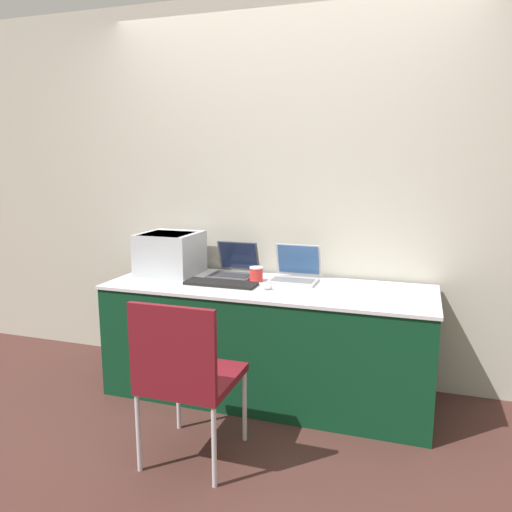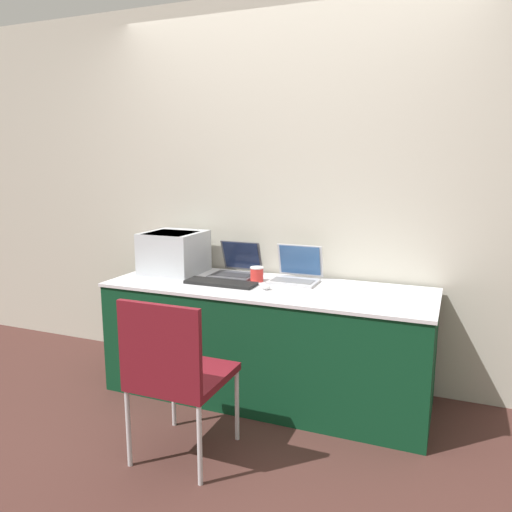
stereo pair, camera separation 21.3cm
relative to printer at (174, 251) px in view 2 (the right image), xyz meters
The scene contains 10 objects.
ground_plane 1.25m from the printer, 31.73° to the right, with size 14.00×14.00×0.00m, color #472823.
wall_back 0.90m from the printer, 21.41° to the left, with size 8.00×0.05×2.60m.
table 0.92m from the printer, ahead, with size 2.07×0.72×0.74m.
printer is the anchor object (origin of this frame).
laptop_left 0.46m from the printer, ahead, with size 0.29×0.31×0.23m.
laptop_right 0.89m from the printer, ahead, with size 0.31×0.29×0.23m.
external_keyboard 0.52m from the printer, 22.69° to the right, with size 0.46×0.15×0.02m.
coffee_cup 0.65m from the printer, ahead, with size 0.09×0.09×0.10m.
mouse 0.81m from the printer, 15.20° to the right, with size 0.06×0.05×0.04m.
chair 1.21m from the printer, 58.90° to the right, with size 0.44×0.46×0.87m.
Camera 2 is at (1.09, -2.52, 1.51)m, focal length 35.00 mm.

